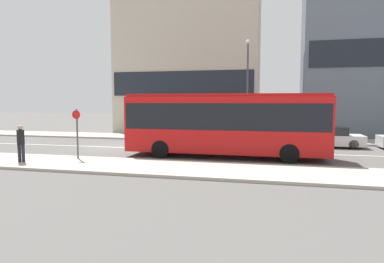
{
  "coord_description": "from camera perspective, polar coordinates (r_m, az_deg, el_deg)",
  "views": [
    {
      "loc": [
        10.13,
        -20.62,
        3.03
      ],
      "look_at": [
        5.64,
        -2.03,
        1.34
      ],
      "focal_mm": 32.0,
      "sensor_mm": 36.0,
      "label": 1
    }
  ],
  "objects": [
    {
      "name": "ground_plane",
      "position": [
        23.18,
        -12.49,
        -2.58
      ],
      "size": [
        120.0,
        120.0,
        0.0
      ],
      "primitive_type": "plane",
      "color": "#595654"
    },
    {
      "name": "sidewalk_near",
      "position": [
        17.83,
        -21.37,
        -4.87
      ],
      "size": [
        44.0,
        3.5,
        0.13
      ],
      "color": "#B2A899",
      "rests_on": "ground_plane"
    },
    {
      "name": "sidewalk_far",
      "position": [
        28.87,
        -7.05,
        -0.88
      ],
      "size": [
        44.0,
        3.5,
        0.13
      ],
      "color": "#B2A899",
      "rests_on": "ground_plane"
    },
    {
      "name": "lane_centerline",
      "position": [
        23.18,
        -12.49,
        -2.57
      ],
      "size": [
        41.8,
        0.16,
        0.01
      ],
      "color": "silver",
      "rests_on": "ground_plane"
    },
    {
      "name": "apartment_block_left_tower",
      "position": [
        34.23,
        -0.7,
        14.21
      ],
      "size": [
        13.66,
        5.33,
        16.98
      ],
      "color": "beige",
      "rests_on": "ground_plane"
    },
    {
      "name": "city_bus",
      "position": [
        18.51,
        5.55,
        1.73
      ],
      "size": [
        10.73,
        2.46,
        3.43
      ],
      "rotation": [
        0.0,
        0.0,
        -0.05
      ],
      "color": "red",
      "rests_on": "ground_plane"
    },
    {
      "name": "parked_car_0",
      "position": [
        24.5,
        21.95,
        -0.89
      ],
      "size": [
        4.1,
        1.89,
        1.38
      ],
      "color": "silver",
      "rests_on": "ground_plane"
    },
    {
      "name": "pedestrian_near_stop",
      "position": [
        18.18,
        -26.64,
        -1.43
      ],
      "size": [
        0.35,
        0.34,
        1.78
      ],
      "rotation": [
        0.0,
        0.0,
        3.22
      ],
      "color": "#23232D",
      "rests_on": "sidewalk_near"
    },
    {
      "name": "bus_stop_sign",
      "position": [
        18.2,
        -18.61,
        0.28
      ],
      "size": [
        0.44,
        0.12,
        2.5
      ],
      "color": "#4C4C51",
      "rests_on": "sidewalk_near"
    },
    {
      "name": "street_lamp",
      "position": [
        26.18,
        9.24,
        8.51
      ],
      "size": [
        0.36,
        0.36,
        7.46
      ],
      "color": "#4C4C51",
      "rests_on": "sidewalk_far"
    }
  ]
}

